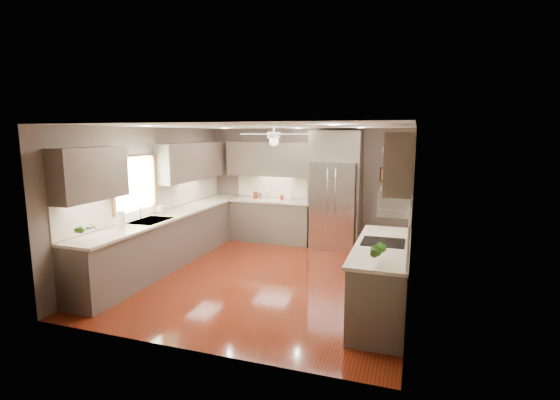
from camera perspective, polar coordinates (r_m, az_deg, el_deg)
The scene contains 28 objects.
floor at distance 6.98m, azimuth -1.65°, elevation -10.68°, with size 5.00×5.00×0.00m, color #4C150A.
ceiling at distance 6.56m, azimuth -1.75°, elevation 10.31°, with size 5.00×5.00×0.00m, color white.
wall_back at distance 9.02m, azimuth 3.81°, elevation 2.06°, with size 4.50×4.50×0.00m, color #61554A.
wall_front at distance 4.45m, azimuth -12.97°, elevation -5.73°, with size 4.50×4.50×0.00m, color #61554A.
wall_left at distance 7.72m, azimuth -17.57°, elevation 0.42°, with size 5.00×5.00×0.00m, color #61554A.
wall_right at distance 6.26m, azimuth 18.03°, elevation -1.62°, with size 5.00×5.00×0.00m, color #61554A.
canister_a at distance 9.13m, azimuth -3.47°, elevation 0.69°, with size 0.10×0.10×0.16m, color maroon.
canister_b at distance 9.08m, azimuth -2.82°, elevation 0.59°, with size 0.08×0.08×0.13m, color silver.
canister_c at distance 9.03m, azimuth -1.79°, elevation 0.68°, with size 0.11×0.11×0.18m, color #C3B392.
canister_d at distance 8.89m, azimuth 0.25°, elevation 0.35°, with size 0.07×0.07×0.11m, color maroon.
soap_bottle at distance 7.66m, azimuth -16.27°, elevation -1.14°, with size 0.10×0.10×0.21m, color white.
potted_plant_left at distance 6.14m, azimuth -25.44°, elevation -3.67°, with size 0.17×0.12×0.33m, color #2F621C.
potted_plant_right at distance 4.71m, azimuth 13.65°, elevation -6.92°, with size 0.17×0.13×0.30m, color #2F621C.
bowl at distance 8.84m, azimuth 1.28°, elevation 0.08°, with size 0.22×0.22×0.05m, color #C3B392.
left_run at distance 7.82m, azimuth -14.89°, elevation -5.07°, with size 0.65×4.70×1.45m.
back_run at distance 9.08m, azimuth -1.15°, elevation -2.77°, with size 1.85×0.65×1.45m.
uppers at distance 7.51m, azimuth -5.17°, elevation 5.35°, with size 4.50×4.70×0.95m.
window at distance 7.27m, azimuth -19.81°, elevation 2.16°, with size 0.05×1.12×0.92m.
sink at distance 7.20m, azimuth -17.72°, elevation -2.99°, with size 0.50×0.70×0.32m.
refrigerator at distance 8.54m, azimuth 7.76°, elevation 1.17°, with size 1.06×0.75×2.45m.
right_run at distance 5.69m, azimuth 14.25°, elevation -10.51°, with size 0.70×2.20×1.45m.
microwave at distance 5.68m, azimuth 15.82°, elevation -0.23°, with size 0.43×0.55×0.34m.
ceiling_fan at distance 6.84m, azimuth -0.86°, elevation 8.86°, with size 1.18×1.18×0.32m.
recessed_lights at distance 6.95m, azimuth -0.90°, elevation 10.20°, with size 2.84×3.14×0.01m.
wall_clock at distance 8.66m, azimuth 15.19°, elevation 6.77°, with size 0.30×0.03×0.30m.
framed_print at distance 8.69m, azimuth 15.05°, elevation 3.47°, with size 0.36×0.03×0.30m.
stool at distance 7.72m, azimuth 13.83°, elevation -7.12°, with size 0.44×0.44×0.46m.
paper_towel at distance 6.62m, azimuth -21.46°, elevation -2.71°, with size 0.12×0.12×0.31m.
Camera 1 is at (2.27, -6.15, 2.39)m, focal length 26.00 mm.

